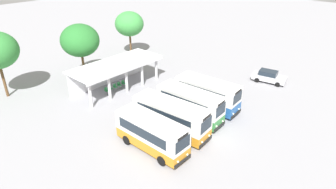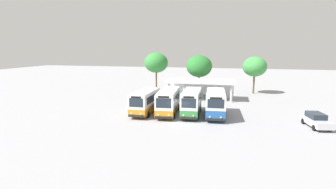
{
  "view_description": "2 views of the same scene",
  "coord_description": "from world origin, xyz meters",
  "px_view_note": "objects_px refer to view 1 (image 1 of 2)",
  "views": [
    {
      "loc": [
        -20.12,
        -12.71,
        16.24
      ],
      "look_at": [
        0.45,
        5.77,
        2.22
      ],
      "focal_mm": 31.11,
      "sensor_mm": 36.0,
      "label": 1
    },
    {
      "loc": [
        5.9,
        -30.29,
        8.77
      ],
      "look_at": [
        -2.66,
        4.88,
        2.35
      ],
      "focal_mm": 27.69,
      "sensor_mm": 36.0,
      "label": 2
    }
  ],
  "objects_px": {
    "waiting_chair_second_from_end": "(110,88)",
    "waiting_chair_fifth_seat": "(123,83)",
    "city_bus_second_in_row": "(171,116)",
    "city_bus_nearest_orange": "(152,132)",
    "city_bus_fourth_amber": "(207,93)",
    "waiting_chair_end_by_column": "(106,90)",
    "parked_car_flank": "(269,76)",
    "waiting_chair_fourth_seat": "(119,85)",
    "waiting_chair_middle_seat": "(115,86)",
    "city_bus_middle_cream": "(190,104)"
  },
  "relations": [
    {
      "from": "city_bus_second_in_row",
      "to": "waiting_chair_fifth_seat",
      "type": "xyz_separation_m",
      "value": [
        3.7,
        11.5,
        -1.3
      ]
    },
    {
      "from": "city_bus_nearest_orange",
      "to": "waiting_chair_end_by_column",
      "type": "height_order",
      "value": "city_bus_nearest_orange"
    },
    {
      "from": "parked_car_flank",
      "to": "waiting_chair_middle_seat",
      "type": "relative_size",
      "value": 5.3
    },
    {
      "from": "city_bus_fourth_amber",
      "to": "waiting_chair_second_from_end",
      "type": "xyz_separation_m",
      "value": [
        -4.66,
        11.35,
        -1.32
      ]
    },
    {
      "from": "waiting_chair_second_from_end",
      "to": "waiting_chair_middle_seat",
      "type": "relative_size",
      "value": 1.0
    },
    {
      "from": "waiting_chair_second_from_end",
      "to": "waiting_chair_fifth_seat",
      "type": "relative_size",
      "value": 1.0
    },
    {
      "from": "waiting_chair_fifth_seat",
      "to": "waiting_chair_second_from_end",
      "type": "bearing_deg",
      "value": 178.54
    },
    {
      "from": "city_bus_nearest_orange",
      "to": "city_bus_second_in_row",
      "type": "xyz_separation_m",
      "value": [
        3.14,
        0.5,
        0.08
      ]
    },
    {
      "from": "waiting_chair_end_by_column",
      "to": "waiting_chair_fifth_seat",
      "type": "bearing_deg",
      "value": 1.58
    },
    {
      "from": "waiting_chair_middle_seat",
      "to": "waiting_chair_fifth_seat",
      "type": "bearing_deg",
      "value": 1.42
    },
    {
      "from": "waiting_chair_middle_seat",
      "to": "waiting_chair_fourth_seat",
      "type": "relative_size",
      "value": 1.0
    },
    {
      "from": "waiting_chair_end_by_column",
      "to": "waiting_chair_fifth_seat",
      "type": "distance_m",
      "value": 2.78
    },
    {
      "from": "parked_car_flank",
      "to": "waiting_chair_end_by_column",
      "type": "bearing_deg",
      "value": 141.4
    },
    {
      "from": "city_bus_second_in_row",
      "to": "waiting_chair_end_by_column",
      "type": "bearing_deg",
      "value": 85.42
    },
    {
      "from": "city_bus_nearest_orange",
      "to": "city_bus_middle_cream",
      "type": "relative_size",
      "value": 0.98
    },
    {
      "from": "city_bus_nearest_orange",
      "to": "waiting_chair_fourth_seat",
      "type": "height_order",
      "value": "city_bus_nearest_orange"
    },
    {
      "from": "parked_car_flank",
      "to": "waiting_chair_middle_seat",
      "type": "height_order",
      "value": "parked_car_flank"
    },
    {
      "from": "city_bus_fourth_amber",
      "to": "parked_car_flank",
      "type": "height_order",
      "value": "city_bus_fourth_amber"
    },
    {
      "from": "waiting_chair_middle_seat",
      "to": "waiting_chair_fourth_seat",
      "type": "height_order",
      "value": "same"
    },
    {
      "from": "city_bus_middle_cream",
      "to": "waiting_chair_end_by_column",
      "type": "bearing_deg",
      "value": 101.16
    },
    {
      "from": "city_bus_nearest_orange",
      "to": "waiting_chair_second_from_end",
      "type": "relative_size",
      "value": 8.36
    },
    {
      "from": "waiting_chair_second_from_end",
      "to": "waiting_chair_fourth_seat",
      "type": "relative_size",
      "value": 1.0
    },
    {
      "from": "city_bus_second_in_row",
      "to": "parked_car_flank",
      "type": "bearing_deg",
      "value": -6.23
    },
    {
      "from": "city_bus_second_in_row",
      "to": "parked_car_flank",
      "type": "distance_m",
      "value": 17.77
    },
    {
      "from": "waiting_chair_second_from_end",
      "to": "city_bus_fourth_amber",
      "type": "bearing_deg",
      "value": -67.66
    },
    {
      "from": "waiting_chair_second_from_end",
      "to": "waiting_chair_fourth_seat",
      "type": "height_order",
      "value": "same"
    },
    {
      "from": "waiting_chair_fourth_seat",
      "to": "city_bus_middle_cream",
      "type": "bearing_deg",
      "value": -89.32
    },
    {
      "from": "city_bus_nearest_orange",
      "to": "city_bus_fourth_amber",
      "type": "distance_m",
      "value": 9.44
    },
    {
      "from": "waiting_chair_second_from_end",
      "to": "waiting_chair_fifth_seat",
      "type": "height_order",
      "value": "same"
    },
    {
      "from": "city_bus_middle_cream",
      "to": "parked_car_flank",
      "type": "distance_m",
      "value": 14.68
    },
    {
      "from": "parked_car_flank",
      "to": "waiting_chair_fourth_seat",
      "type": "bearing_deg",
      "value": 137.44
    },
    {
      "from": "city_bus_fourth_amber",
      "to": "waiting_chair_second_from_end",
      "type": "bearing_deg",
      "value": 112.34
    },
    {
      "from": "city_bus_middle_cream",
      "to": "waiting_chair_end_by_column",
      "type": "height_order",
      "value": "city_bus_middle_cream"
    },
    {
      "from": "city_bus_middle_cream",
      "to": "city_bus_fourth_amber",
      "type": "bearing_deg",
      "value": 0.85
    },
    {
      "from": "city_bus_fourth_amber",
      "to": "waiting_chair_end_by_column",
      "type": "bearing_deg",
      "value": 115.53
    },
    {
      "from": "city_bus_second_in_row",
      "to": "city_bus_middle_cream",
      "type": "relative_size",
      "value": 1.09
    },
    {
      "from": "city_bus_middle_cream",
      "to": "waiting_chair_middle_seat",
      "type": "distance_m",
      "value": 11.42
    },
    {
      "from": "parked_car_flank",
      "to": "waiting_chair_middle_seat",
      "type": "bearing_deg",
      "value": 138.87
    },
    {
      "from": "city_bus_fourth_amber",
      "to": "city_bus_nearest_orange",
      "type": "bearing_deg",
      "value": -175.74
    },
    {
      "from": "parked_car_flank",
      "to": "waiting_chair_middle_seat",
      "type": "xyz_separation_m",
      "value": [
        -15.33,
        13.39,
        -0.31
      ]
    },
    {
      "from": "waiting_chair_end_by_column",
      "to": "parked_car_flank",
      "type": "bearing_deg",
      "value": -38.6
    },
    {
      "from": "parked_car_flank",
      "to": "waiting_chair_end_by_column",
      "type": "distance_m",
      "value": 21.4
    },
    {
      "from": "waiting_chair_second_from_end",
      "to": "city_bus_middle_cream",
      "type": "bearing_deg",
      "value": -82.37
    },
    {
      "from": "waiting_chair_second_from_end",
      "to": "waiting_chair_middle_seat",
      "type": "height_order",
      "value": "same"
    },
    {
      "from": "city_bus_nearest_orange",
      "to": "city_bus_fourth_amber",
      "type": "bearing_deg",
      "value": 4.26
    },
    {
      "from": "city_bus_middle_cream",
      "to": "waiting_chair_second_from_end",
      "type": "relative_size",
      "value": 8.57
    },
    {
      "from": "city_bus_second_in_row",
      "to": "waiting_chair_middle_seat",
      "type": "height_order",
      "value": "city_bus_second_in_row"
    },
    {
      "from": "city_bus_fourth_amber",
      "to": "waiting_chair_middle_seat",
      "type": "xyz_separation_m",
      "value": [
        -3.97,
        11.26,
        -1.32
      ]
    },
    {
      "from": "city_bus_nearest_orange",
      "to": "waiting_chair_fourth_seat",
      "type": "xyz_separation_m",
      "value": [
        6.14,
        12.01,
        -1.22
      ]
    },
    {
      "from": "waiting_chair_fifth_seat",
      "to": "city_bus_second_in_row",
      "type": "bearing_deg",
      "value": -107.82
    }
  ]
}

